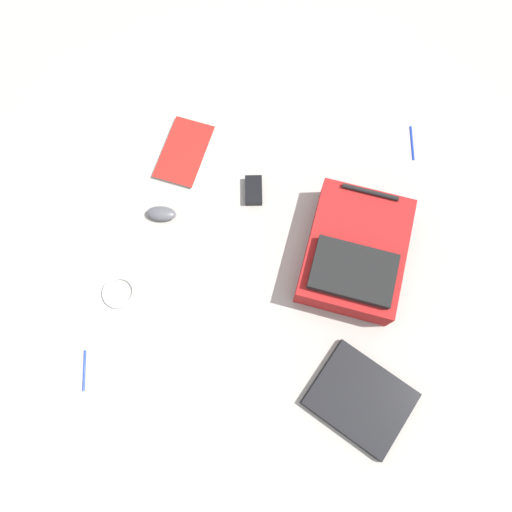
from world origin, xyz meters
TOP-DOWN VIEW (x-y plane):
  - ground_plane at (0.00, 0.00)m, footprint 3.95×3.95m
  - backpack at (-0.34, -0.06)m, footprint 0.40×0.49m
  - laptop at (-0.39, 0.43)m, footprint 0.40×0.38m
  - book_comic at (0.33, -0.42)m, footprint 0.21×0.30m
  - computer_mouse at (0.37, -0.16)m, footprint 0.11×0.06m
  - cable_coil at (0.48, 0.15)m, footprint 0.12×0.12m
  - power_brick at (0.04, -0.29)m, footprint 0.08×0.12m
  - pen_black at (-0.56, -0.56)m, footprint 0.02×0.15m
  - pen_blue at (0.54, 0.43)m, footprint 0.03×0.14m

SIDE VIEW (x-z plane):
  - ground_plane at x=0.00m, z-range 0.00..0.00m
  - pen_blue at x=0.54m, z-range 0.00..0.01m
  - pen_black at x=-0.56m, z-range 0.00..0.01m
  - cable_coil at x=0.48m, z-range 0.00..0.01m
  - book_comic at x=0.33m, z-range 0.00..0.02m
  - power_brick at x=0.04m, z-range 0.00..0.03m
  - laptop at x=-0.39m, z-range 0.00..0.03m
  - computer_mouse at x=0.37m, z-range 0.00..0.04m
  - backpack at x=-0.34m, z-range -0.01..0.15m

